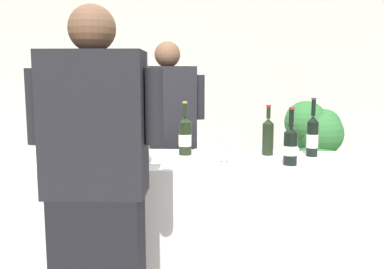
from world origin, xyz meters
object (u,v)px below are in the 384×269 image
(wine_bottle_2, at_px, (290,145))
(wine_bottle_3, at_px, (185,136))
(person_server, at_px, (168,155))
(potted_shrub, at_px, (317,152))
(person_guest, at_px, (98,207))
(wine_bottle_4, at_px, (142,143))
(wine_glass, at_px, (225,142))
(wine_bottle_1, at_px, (105,143))
(wine_bottle_5, at_px, (268,136))
(wine_bottle_0, at_px, (312,136))

(wine_bottle_2, bearing_deg, wine_bottle_3, 156.96)
(person_server, relative_size, potted_shrub, 1.40)
(wine_bottle_3, distance_m, person_guest, 0.93)
(wine_bottle_4, xyz_separation_m, wine_glass, (0.47, -0.01, 0.01))
(wine_bottle_2, relative_size, person_server, 0.19)
(wine_bottle_2, xyz_separation_m, person_guest, (-0.93, -0.58, -0.19))
(wine_bottle_4, xyz_separation_m, person_server, (0.04, 0.81, -0.22))
(wine_bottle_1, relative_size, wine_bottle_5, 1.02)
(person_guest, distance_m, potted_shrub, 2.47)
(potted_shrub, bearing_deg, wine_bottle_1, -136.24)
(person_guest, bearing_deg, wine_bottle_5, 46.43)
(wine_bottle_5, bearing_deg, wine_bottle_1, -161.68)
(wine_bottle_3, bearing_deg, wine_bottle_0, 0.83)
(wine_glass, bearing_deg, person_guest, -135.97)
(wine_bottle_3, bearing_deg, wine_bottle_1, -146.91)
(wine_bottle_0, height_order, wine_bottle_4, wine_bottle_0)
(person_guest, bearing_deg, person_server, 84.47)
(wine_bottle_1, height_order, wine_bottle_5, wine_bottle_1)
(wine_bottle_0, xyz_separation_m, wine_bottle_2, (-0.18, -0.28, -0.02))
(wine_bottle_4, height_order, person_server, person_server)
(wine_bottle_0, xyz_separation_m, person_server, (-0.98, 0.50, -0.23))
(wine_bottle_1, bearing_deg, person_server, 72.19)
(wine_bottle_0, distance_m, person_guest, 1.42)
(person_guest, bearing_deg, wine_bottle_0, 37.71)
(person_guest, bearing_deg, wine_bottle_1, 102.56)
(wine_bottle_4, bearing_deg, wine_bottle_3, 53.90)
(wine_bottle_0, xyz_separation_m, wine_bottle_3, (-0.80, -0.01, -0.01))
(wine_bottle_2, xyz_separation_m, person_server, (-0.80, 0.78, -0.21))
(wine_bottle_1, bearing_deg, wine_bottle_0, 13.49)
(wine_bottle_4, distance_m, person_guest, 0.60)
(wine_bottle_4, bearing_deg, wine_bottle_1, 177.01)
(wine_bottle_1, bearing_deg, wine_bottle_2, 1.11)
(wine_glass, bearing_deg, wine_bottle_1, 178.59)
(person_server, distance_m, potted_shrub, 1.44)
(person_server, xyz_separation_m, person_guest, (-0.13, -1.36, 0.02))
(wine_bottle_2, bearing_deg, wine_bottle_5, 107.67)
(wine_bottle_1, height_order, wine_glass, wine_bottle_1)
(person_server, bearing_deg, wine_bottle_0, -27.28)
(wine_bottle_0, relative_size, wine_glass, 1.91)
(wine_glass, xyz_separation_m, person_server, (-0.43, 0.82, -0.23))
(wine_bottle_2, height_order, potted_shrub, wine_bottle_2)
(wine_bottle_2, distance_m, wine_bottle_5, 0.31)
(wine_glass, bearing_deg, wine_bottle_4, 179.33)
(wine_bottle_0, distance_m, wine_bottle_3, 0.80)
(wine_bottle_5, distance_m, person_server, 0.88)
(wine_bottle_3, distance_m, wine_bottle_5, 0.53)
(wine_bottle_5, distance_m, wine_glass, 0.43)
(wine_bottle_3, relative_size, wine_bottle_5, 1.07)
(wine_bottle_2, distance_m, potted_shrub, 1.55)
(wine_bottle_4, bearing_deg, wine_bottle_2, 2.19)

